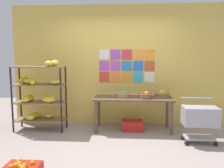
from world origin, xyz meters
The scene contains 9 objects.
ground centered at (0.00, 0.00, 0.00)m, with size 9.14×9.14×0.00m, color gray.
back_wall_with_art centered at (0.00, 1.60, 1.37)m, with size 4.94×0.07×2.73m.
banana_shelf_unit centered at (-1.67, 0.98, 0.81)m, with size 1.07×0.51×1.50m.
display_table centered at (0.33, 1.10, 0.62)m, with size 1.65×0.62×0.71m.
fruit_basket_back_left centered at (0.57, 1.02, 0.78)m, with size 0.29×0.29×0.16m.
fruit_basket_centre centered at (0.11, 1.12, 0.77)m, with size 0.31×0.31×0.14m.
fruit_basket_left centered at (0.95, 1.21, 0.78)m, with size 0.34×0.34×0.16m.
produce_crate_under_table centered at (0.33, 1.09, 0.11)m, with size 0.44×0.30×0.21m, color red.
shopping_cart centered at (1.53, 0.46, 0.47)m, with size 0.61×0.42×0.81m.
Camera 1 is at (0.21, -3.64, 1.58)m, focal length 36.38 mm.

